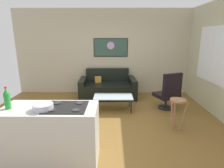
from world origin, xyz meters
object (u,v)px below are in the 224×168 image
Objects in this scene: armchair at (169,92)px; mixing_bowl at (43,107)px; coffee_table at (113,97)px; couch at (108,88)px; soda_bottle at (7,99)px; bar_stool at (177,107)px; wall_painting at (111,48)px.

armchair reaches higher than mixing_bowl.
couch is at bearing 99.38° from coffee_table.
bar_stool is at bearing 20.89° from soda_bottle.
wall_painting is (-1.56, 1.53, 1.08)m from armchair.
armchair is 2.44m from wall_painting.
wall_painting reaches higher than mixing_bowl.
wall_painting is (1.42, 3.72, 0.50)m from soda_bottle.
wall_painting is (0.90, 3.76, 0.61)m from mixing_bowl.
couch is 1.98m from armchair.
bar_stool is at bearing -61.74° from wall_painting.
wall_painting is (-1.42, 2.64, 1.04)m from bar_stool.
mixing_bowl is at bearing -114.36° from coffee_table.
soda_bottle is (-1.51, -2.15, 0.70)m from coffee_table.
coffee_table is (0.18, -1.11, 0.07)m from couch.
armchair is 3.59× the size of mixing_bowl.
armchair reaches higher than coffee_table.
bar_stool is 3.17m from wall_painting.
mixing_bowl is at bearing -4.64° from soda_bottle.
soda_bottle is at bearing 175.36° from mixing_bowl.
bar_stool is (1.51, -2.17, 0.23)m from couch.
mixing_bowl is (-2.46, -2.23, 0.47)m from armchair.
mixing_bowl reaches higher than couch.
bar_stool is 2.06× the size of soda_bottle.
armchair reaches higher than bar_stool.
armchair is at bearing 1.65° from coffee_table.
coffee_table is 2.72m from soda_bottle.
couch is 1.62× the size of wall_painting.
bar_stool reaches higher than coffee_table.
coffee_table is 1.98m from wall_painting.
wall_painting is at bearing 69.05° from soda_bottle.
bar_stool is at bearing 25.91° from mixing_bowl.
coffee_table is at bearing -178.35° from armchair.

